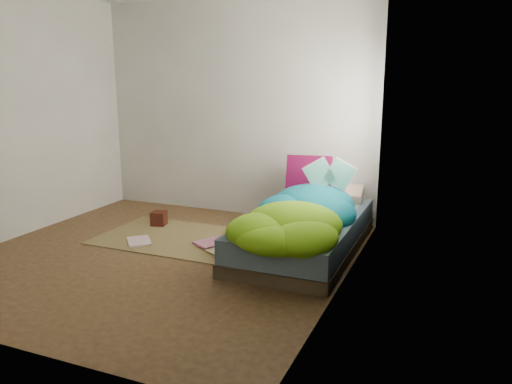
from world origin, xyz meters
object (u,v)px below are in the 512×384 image
(open_book, at_px, (330,165))
(floor_book_a, at_px, (128,242))
(bed, at_px, (305,234))
(pillow_magenta, at_px, (309,178))
(floor_book_b, at_px, (206,239))
(wooden_box, at_px, (159,218))

(open_book, height_order, floor_book_a, open_book)
(bed, bearing_deg, open_book, 67.35)
(floor_book_a, bearing_deg, pillow_magenta, -4.53)
(pillow_magenta, bearing_deg, floor_book_b, -145.54)
(bed, height_order, wooden_box, bed)
(pillow_magenta, bearing_deg, floor_book_a, -151.94)
(wooden_box, relative_size, floor_book_a, 0.51)
(pillow_magenta, distance_m, floor_book_b, 1.31)
(open_book, height_order, floor_book_b, open_book)
(pillow_magenta, xyz_separation_m, floor_book_a, (-1.55, -1.22, -0.56))
(open_book, bearing_deg, floor_book_a, -173.12)
(bed, xyz_separation_m, floor_book_b, (-1.01, -0.16, -0.14))
(bed, xyz_separation_m, wooden_box, (-1.79, 0.14, -0.08))
(bed, xyz_separation_m, floor_book_a, (-1.71, -0.55, -0.14))
(wooden_box, bearing_deg, floor_book_a, -84.05)
(open_book, xyz_separation_m, floor_book_a, (-1.86, -0.90, -0.79))
(floor_book_b, bearing_deg, pillow_magenta, 72.68)
(open_book, distance_m, floor_book_b, 1.49)
(floor_book_a, height_order, floor_book_b, floor_book_b)
(pillow_magenta, relative_size, floor_book_b, 1.43)
(open_book, distance_m, floor_book_a, 2.21)
(bed, xyz_separation_m, open_book, (0.15, 0.35, 0.64))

